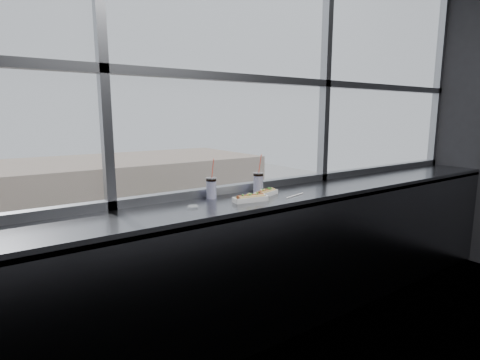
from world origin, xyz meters
TOP-DOWN VIEW (x-y plane):
  - wall_back_lower at (0.00, 1.50)m, footprint 6.00×0.00m
  - window_glass at (0.00, 1.52)m, footprint 6.00×0.00m
  - window_mullions at (0.00, 1.50)m, footprint 6.00×0.08m
  - counter at (0.00, 1.23)m, footprint 6.00×0.55m
  - counter_fascia at (0.00, 0.97)m, footprint 6.00×0.04m
  - hotdog_tray_left at (-0.11, 1.15)m, footprint 0.27×0.12m
  - hotdog_tray_right at (0.10, 1.24)m, footprint 0.25×0.14m
  - soda_cup_left at (-0.29, 1.40)m, footprint 0.08×0.08m
  - soda_cup_right at (0.12, 1.36)m, footprint 0.08×0.08m
  - loose_straw at (0.28, 1.10)m, footprint 0.23×0.07m
  - wrapper at (-0.54, 1.22)m, footprint 0.09×0.06m
  - plaza_ground at (0.00, 45.00)m, footprint 120.00×120.00m
  - street_asphalt at (0.00, 21.50)m, footprint 80.00×10.00m
  - far_sidewalk at (0.00, 29.50)m, footprint 80.00×6.00m
  - far_building at (0.00, 39.50)m, footprint 50.00×14.00m
  - car_near_e at (13.57, 17.50)m, footprint 3.44×7.06m
  - car_far_b at (0.09, 25.50)m, footprint 3.65×6.99m
  - car_far_c at (11.49, 25.50)m, footprint 2.71×6.18m
  - car_near_d at (8.16, 17.50)m, footprint 2.67×5.96m
  - pedestrian_b at (-0.21, 30.26)m, footprint 0.97×0.73m
  - pedestrian_c at (4.35, 30.43)m, footprint 0.65×0.87m
  - tree_center at (2.07, 29.50)m, footprint 2.74×2.74m
  - tree_right at (11.50, 29.50)m, footprint 3.32×3.32m

SIDE VIEW (x-z plane):
  - plaza_ground at x=0.00m, z-range -11.00..-11.00m
  - far_sidewalk at x=0.00m, z-range -11.00..-10.96m
  - street_asphalt at x=0.00m, z-range -11.00..-10.94m
  - pedestrian_c at x=4.35m, z-range -10.96..-9.00m
  - car_near_d at x=8.16m, z-range -10.94..-8.98m
  - car_far_c at x=11.49m, z-range -10.94..-8.90m
  - pedestrian_b at x=-0.21m, z-range -10.96..-8.77m
  - car_far_b at x=0.09m, z-range -10.94..-8.71m
  - car_near_e at x=13.57m, z-range -10.94..-8.66m
  - tree_center at x=2.07m, z-range -10.24..-5.95m
  - tree_right at x=11.50m, z-range -10.07..-4.88m
  - far_building at x=0.00m, z-range -11.00..-3.00m
  - wall_back_lower at x=0.00m, z-range -2.45..3.55m
  - counter_fascia at x=0.00m, z-range 0.03..1.07m
  - counter at x=0.00m, z-range 1.04..1.10m
  - loose_straw at x=0.28m, z-range 1.10..1.11m
  - wrapper at x=-0.54m, z-range 1.10..1.12m
  - hotdog_tray_right at x=0.10m, z-range 1.09..1.15m
  - hotdog_tray_left at x=-0.11m, z-range 1.09..1.16m
  - soda_cup_left at x=-0.29m, z-range 1.04..1.34m
  - soda_cup_right at x=0.12m, z-range 1.04..1.35m
  - window_glass at x=0.00m, z-range -0.70..5.30m
  - window_mullions at x=0.00m, z-range 1.10..3.50m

